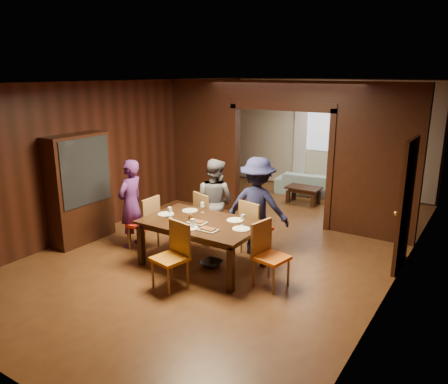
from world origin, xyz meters
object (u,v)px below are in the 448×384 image
Objects in this scene: chair_far_l at (210,217)px; hutch at (80,189)px; dining_table at (202,244)px; chair_near at (170,257)px; person_purple at (131,204)px; coffee_table at (303,195)px; chair_right at (272,256)px; sofa at (315,184)px; person_grey at (215,202)px; person_navy at (257,206)px; chair_left at (143,222)px; chair_far_r at (256,227)px.

chair_far_l is 0.48× the size of hutch.
dining_table is 1.94× the size of chair_near.
person_purple is at bearing 58.73° from chair_far_l.
coffee_table is at bearing 60.75° from hutch.
chair_far_l reaches higher than dining_table.
chair_right reaches higher than dining_table.
sofa is 0.97× the size of hutch.
coffee_table is at bearing -97.71° from person_grey.
sofa is at bearing 93.93° from coffee_table.
person_navy is 1.75× the size of chair_left.
chair_left is (-0.92, -0.91, -0.31)m from person_grey.
coffee_table is (-0.48, 3.22, -0.65)m from person_navy.
chair_left reaches higher than dining_table.
hutch is at bearing 49.99° from chair_far_l.
chair_far_l and chair_near have the same top height.
dining_table is 2.60m from hutch.
hutch reaches higher than person_navy.
chair_right is (1.27, -0.03, 0.10)m from dining_table.
person_purple is 0.85× the size of dining_table.
chair_right reaches higher than sofa.
person_grey reaches higher than coffee_table.
hutch is at bearing 29.50° from person_grey.
person_grey reaches higher than chair_left.
chair_far_l is at bearing 123.76° from person_purple.
chair_far_r and chair_near have the same top height.
coffee_table is 0.82× the size of chair_far_r.
person_navy is 1.31m from chair_right.
chair_left is 1.35m from hutch.
dining_table is at bearing 136.69° from chair_far_l.
chair_near is at bearing 102.56° from person_grey.
person_purple is 4.49m from coffee_table.
coffee_table is at bearing 27.63° from chair_right.
person_purple reaches higher than chair_left.
person_purple is 0.94× the size of person_navy.
chair_right and chair_far_l have the same top height.
dining_table is (0.39, -0.94, -0.41)m from person_grey.
chair_far_r is at bearing 178.11° from person_grey.
person_navy is 0.36m from chair_far_r.
chair_right is 0.48× the size of hutch.
person_grey is 1.63× the size of chair_near.
person_grey is 1.63× the size of chair_right.
person_purple is at bearing 179.80° from dining_table.
person_purple reaches higher than sofa.
dining_table is at bearing 83.28° from sofa.
person_navy is at bearing -179.62° from person_grey.
chair_left is 1.00× the size of chair_near.
person_navy is 2.12× the size of coffee_table.
person_purple is at bearing 18.13° from hutch.
person_purple is at bearing 66.06° from sofa.
sofa is 2.00× the size of chair_near.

